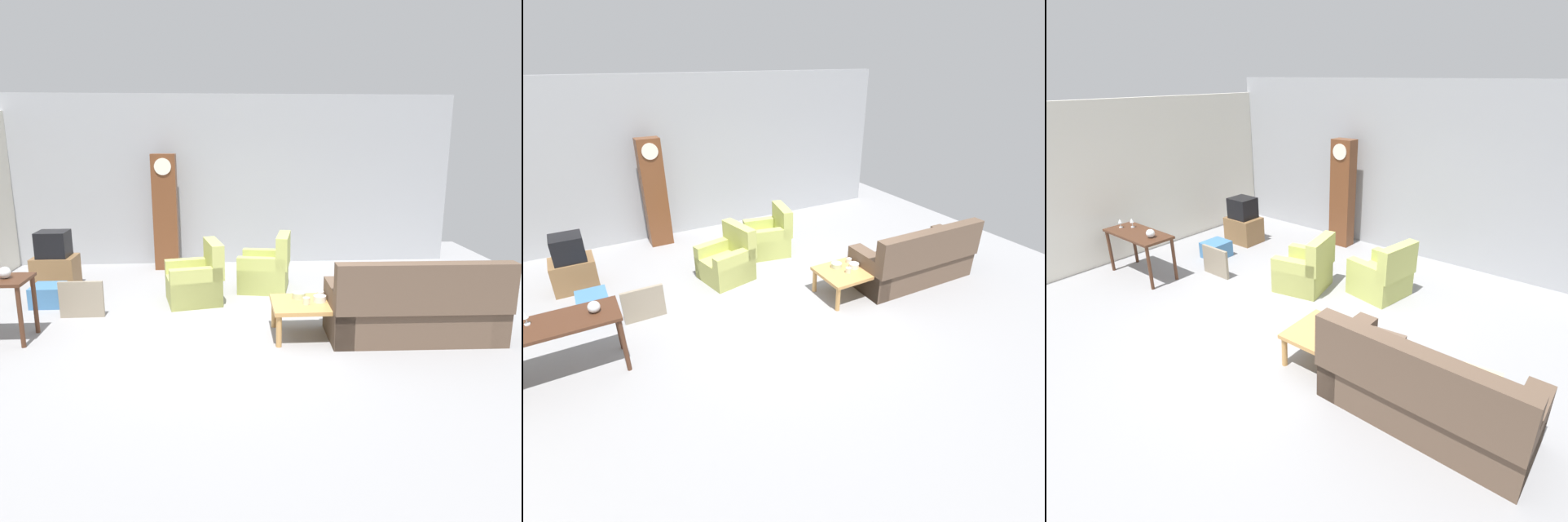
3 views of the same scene
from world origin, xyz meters
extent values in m
plane|color=gray|center=(0.00, 0.00, 0.00)|extent=(10.40, 10.40, 0.00)
cube|color=#9EA0A5|center=(0.00, 3.60, 1.60)|extent=(8.40, 0.16, 3.20)
cube|color=brown|center=(2.16, -0.48, 0.22)|extent=(2.12, 0.88, 0.44)
cube|color=brown|center=(2.15, -0.84, 0.74)|extent=(2.10, 0.24, 0.60)
cube|color=brown|center=(3.09, -0.50, 0.34)|extent=(0.26, 0.84, 0.68)
cube|color=brown|center=(1.23, -0.46, 0.34)|extent=(0.26, 0.84, 0.68)
cube|color=#C6B284|center=(2.64, -0.44, 0.62)|extent=(0.37, 0.17, 0.36)
cube|color=brown|center=(1.68, -0.42, 0.62)|extent=(0.37, 0.16, 0.36)
cube|color=tan|center=(-0.65, 1.07, 0.20)|extent=(0.90, 0.90, 0.40)
cube|color=tan|center=(-0.33, 1.14, 0.66)|extent=(0.34, 0.78, 0.52)
cube|color=tan|center=(-0.71, 1.37, 0.30)|extent=(0.78, 0.32, 0.60)
cube|color=tan|center=(-0.58, 0.78, 0.30)|extent=(0.78, 0.32, 0.60)
cube|color=#B2BA5E|center=(0.45, 1.67, 0.20)|extent=(0.89, 0.89, 0.40)
cube|color=#B2BA5E|center=(0.77, 1.61, 0.66)|extent=(0.32, 0.78, 0.52)
cube|color=#B2BA5E|center=(0.51, 1.96, 0.30)|extent=(0.78, 0.30, 0.60)
cube|color=#B2BA5E|center=(0.40, 1.37, 0.30)|extent=(0.78, 0.30, 0.60)
cube|color=tan|center=(0.90, -0.36, 0.41)|extent=(0.96, 0.76, 0.05)
cylinder|color=tan|center=(0.47, -0.69, 0.19)|extent=(0.07, 0.07, 0.39)
cylinder|color=tan|center=(1.32, -0.69, 0.19)|extent=(0.07, 0.07, 0.39)
cylinder|color=tan|center=(0.47, -0.04, 0.19)|extent=(0.07, 0.07, 0.39)
cylinder|color=tan|center=(1.32, -0.04, 0.19)|extent=(0.07, 0.07, 0.39)
cylinder|color=#472819|center=(-2.56, -0.51, 0.38)|extent=(0.06, 0.06, 0.75)
cylinder|color=#472819|center=(-2.56, -0.04, 0.38)|extent=(0.06, 0.06, 0.75)
cube|color=brown|center=(-1.26, 3.13, 1.07)|extent=(0.44, 0.28, 2.13)
cylinder|color=silver|center=(-1.26, 2.98, 1.91)|extent=(0.30, 0.02, 0.30)
cube|color=brown|center=(-2.96, 1.99, 0.26)|extent=(0.68, 0.52, 0.52)
cube|color=black|center=(-2.96, 1.99, 0.73)|extent=(0.48, 0.44, 0.42)
cube|color=gray|center=(-2.14, 0.50, 0.26)|extent=(0.60, 0.05, 0.51)
cube|color=teal|center=(-2.79, 1.07, 0.15)|extent=(0.44, 0.47, 0.31)
sphere|color=silver|center=(-2.78, -0.27, 0.86)|extent=(0.14, 0.14, 0.14)
cylinder|color=white|center=(1.06, -0.15, 0.47)|extent=(0.09, 0.09, 0.07)
cylinder|color=silver|center=(1.27, -0.11, 0.48)|extent=(0.08, 0.08, 0.09)
cylinder|color=beige|center=(0.83, -0.43, 0.48)|extent=(0.09, 0.09, 0.08)
cylinder|color=white|center=(1.01, -0.34, 0.48)|extent=(0.16, 0.16, 0.08)
cylinder|color=#B2C69E|center=(0.77, -0.20, 0.48)|extent=(0.17, 0.17, 0.08)
camera|label=1|loc=(-0.11, -6.32, 2.46)|focal=35.06mm
camera|label=2|loc=(-2.76, -4.82, 3.48)|focal=27.79mm
camera|label=3|loc=(3.32, -3.89, 3.26)|focal=29.42mm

